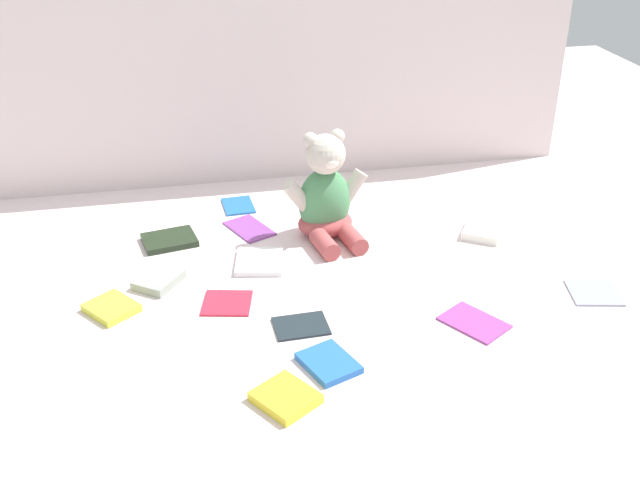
# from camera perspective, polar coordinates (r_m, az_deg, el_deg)

# --- Properties ---
(ground_plane) EXTENTS (3.20, 3.20, 0.00)m
(ground_plane) POSITION_cam_1_polar(r_m,az_deg,el_deg) (1.65, -1.47, -1.51)
(ground_plane) COLOR silver
(backdrop_drape) EXTENTS (1.62, 0.03, 0.61)m
(backdrop_drape) POSITION_cam_1_polar(r_m,az_deg,el_deg) (1.96, -4.03, 12.97)
(backdrop_drape) COLOR silver
(backdrop_drape) RESTS_ON ground_plane
(teddy_bear) EXTENTS (0.21, 0.20, 0.25)m
(teddy_bear) POSITION_cam_1_polar(r_m,az_deg,el_deg) (1.71, 0.45, 3.17)
(teddy_bear) COLOR #4C8C59
(teddy_bear) RESTS_ON ground_plane
(book_case_0) EXTENTS (0.13, 0.11, 0.01)m
(book_case_0) POSITION_cam_1_polar(r_m,az_deg,el_deg) (1.75, -11.29, -0.00)
(book_case_0) COLOR #1F2D1B
(book_case_0) RESTS_ON ground_plane
(book_case_1) EXTENTS (0.11, 0.12, 0.01)m
(book_case_1) POSITION_cam_1_polar(r_m,az_deg,el_deg) (1.34, 0.66, -9.27)
(book_case_1) COLOR blue
(book_case_1) RESTS_ON ground_plane
(book_case_2) EXTENTS (0.11, 0.11, 0.01)m
(book_case_2) POSITION_cam_1_polar(r_m,az_deg,el_deg) (1.51, -7.03, -4.67)
(book_case_2) COLOR red
(book_case_2) RESTS_ON ground_plane
(book_case_3) EXTENTS (0.12, 0.12, 0.02)m
(book_case_3) POSITION_cam_1_polar(r_m,az_deg,el_deg) (1.53, -15.46, -4.96)
(book_case_3) COLOR yellow
(book_case_3) RESTS_ON ground_plane
(book_case_4) EXTENTS (0.11, 0.12, 0.02)m
(book_case_4) POSITION_cam_1_polar(r_m,az_deg,el_deg) (1.60, -12.08, -2.98)
(book_case_4) COLOR #939E92
(book_case_4) RESTS_ON ground_plane
(book_case_5) EXTENTS (0.12, 0.11, 0.01)m
(book_case_5) POSITION_cam_1_polar(r_m,az_deg,el_deg) (1.63, 19.98, -3.71)
(book_case_5) COLOR #9497AB
(book_case_5) RESTS_ON ground_plane
(book_case_6) EXTENTS (0.10, 0.08, 0.01)m
(book_case_6) POSITION_cam_1_polar(r_m,az_deg,el_deg) (1.43, -1.45, -6.42)
(book_case_6) COLOR #1E292F
(book_case_6) RESTS_ON ground_plane
(book_case_7) EXTENTS (0.08, 0.10, 0.01)m
(book_case_7) POSITION_cam_1_polar(r_m,az_deg,el_deg) (1.90, -6.19, 2.66)
(book_case_7) COLOR #2064B5
(book_case_7) RESTS_ON ground_plane
(book_case_8) EXTENTS (0.12, 0.12, 0.02)m
(book_case_8) POSITION_cam_1_polar(r_m,az_deg,el_deg) (1.79, 12.20, 0.69)
(book_case_8) COLOR white
(book_case_8) RESTS_ON ground_plane
(book_case_9) EXTENTS (0.12, 0.13, 0.01)m
(book_case_9) POSITION_cam_1_polar(r_m,az_deg,el_deg) (1.64, -4.61, -1.65)
(book_case_9) COLOR white
(book_case_9) RESTS_ON ground_plane
(book_case_10) EXTENTS (0.13, 0.14, 0.01)m
(book_case_10) POSITION_cam_1_polar(r_m,az_deg,el_deg) (1.47, 11.55, -6.05)
(book_case_10) COLOR #9B3D8D
(book_case_10) RESTS_ON ground_plane
(book_case_11) EXTENTS (0.12, 0.14, 0.01)m
(book_case_11) POSITION_cam_1_polar(r_m,az_deg,el_deg) (1.78, -5.36, 0.92)
(book_case_11) COLOR #843D93
(book_case_11) RESTS_ON ground_plane
(book_case_12) EXTENTS (0.12, 0.13, 0.02)m
(book_case_12) POSITION_cam_1_polar(r_m,az_deg,el_deg) (1.26, -2.62, -11.79)
(book_case_12) COLOR yellow
(book_case_12) RESTS_ON ground_plane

